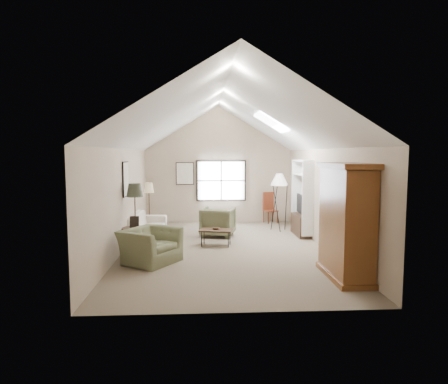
{
  "coord_description": "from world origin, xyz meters",
  "views": [
    {
      "loc": [
        -0.56,
        -9.77,
        2.39
      ],
      "look_at": [
        0.0,
        0.4,
        1.4
      ],
      "focal_mm": 32.0,
      "sensor_mm": 36.0,
      "label": 1
    }
  ],
  "objects": [
    {
      "name": "room_shell",
      "position": [
        0.0,
        0.0,
        3.21
      ],
      "size": [
        5.01,
        8.01,
        4.0
      ],
      "color": "#726451",
      "rests_on": "ground"
    },
    {
      "name": "dark_lamp",
      "position": [
        -2.2,
        -0.02,
        0.85
      ],
      "size": [
        0.43,
        0.43,
        1.69
      ],
      "primitive_type": null,
      "rotation": [
        0.0,
        0.0,
        -0.06
      ],
      "color": "#262A1E",
      "rests_on": "ground"
    },
    {
      "name": "tv_panel",
      "position": [
        2.32,
        1.6,
        0.92
      ],
      "size": [
        0.05,
        0.9,
        0.55
      ],
      "primitive_type": "cube",
      "color": "black",
      "rests_on": "media_console"
    },
    {
      "name": "armchair_far",
      "position": [
        -0.11,
        1.62,
        0.42
      ],
      "size": [
        1.11,
        1.13,
        0.84
      ],
      "primitive_type": "imported",
      "rotation": [
        0.0,
        0.0,
        2.87
      ],
      "color": "#5E6446",
      "rests_on": "ground"
    },
    {
      "name": "media_console",
      "position": [
        2.32,
        1.6,
        0.3
      ],
      "size": [
        0.34,
        1.18,
        0.6
      ],
      "primitive_type": "cube",
      "color": "#382316",
      "rests_on": "ground"
    },
    {
      "name": "side_chair",
      "position": [
        1.79,
        3.7,
        0.53
      ],
      "size": [
        0.52,
        0.52,
        1.06
      ],
      "primitive_type": "cube",
      "rotation": [
        0.0,
        0.0,
        0.31
      ],
      "color": "maroon",
      "rests_on": "ground"
    },
    {
      "name": "side_table",
      "position": [
        -2.19,
        -0.22,
        0.3
      ],
      "size": [
        0.64,
        0.64,
        0.61
      ],
      "primitive_type": "cylinder",
      "rotation": [
        0.0,
        0.0,
        -0.06
      ],
      "color": "#3E2219",
      "rests_on": "ground"
    },
    {
      "name": "sofa",
      "position": [
        -2.2,
        1.38,
        0.35
      ],
      "size": [
        1.09,
        2.48,
        0.71
      ],
      "primitive_type": "imported",
      "rotation": [
        0.0,
        0.0,
        1.51
      ],
      "color": "beige",
      "rests_on": "ground"
    },
    {
      "name": "wall_art",
      "position": [
        -1.88,
        1.94,
        1.73
      ],
      "size": [
        1.97,
        3.71,
        0.88
      ],
      "color": "black",
      "rests_on": "room_shell"
    },
    {
      "name": "tv_alcove",
      "position": [
        2.34,
        1.6,
        1.15
      ],
      "size": [
        0.32,
        1.3,
        2.1
      ],
      "primitive_type": "cube",
      "color": "white",
      "rests_on": "ground"
    },
    {
      "name": "armchair_near",
      "position": [
        -1.7,
        -1.13,
        0.37
      ],
      "size": [
        1.47,
        1.51,
        0.75
      ],
      "primitive_type": "imported",
      "rotation": [
        0.0,
        0.0,
        0.99
      ],
      "color": "#6F704E",
      "rests_on": "ground"
    },
    {
      "name": "tripod_lamp",
      "position": [
        1.8,
        2.3,
        0.9
      ],
      "size": [
        0.55,
        0.55,
        1.8
      ],
      "primitive_type": null,
      "rotation": [
        0.0,
        0.0,
        0.04
      ],
      "color": "silver",
      "rests_on": "ground"
    },
    {
      "name": "armoire",
      "position": [
        2.18,
        -2.4,
        1.1
      ],
      "size": [
        0.6,
        1.5,
        2.2
      ],
      "primitive_type": "cube",
      "color": "brown",
      "rests_on": "ground"
    },
    {
      "name": "window",
      "position": [
        0.1,
        3.96,
        1.45
      ],
      "size": [
        1.72,
        0.08,
        1.42
      ],
      "primitive_type": "cube",
      "color": "black",
      "rests_on": "room_shell"
    },
    {
      "name": "skylight",
      "position": [
        1.3,
        0.9,
        3.22
      ],
      "size": [
        0.8,
        1.2,
        0.52
      ],
      "primitive_type": null,
      "color": "white",
      "rests_on": "room_shell"
    },
    {
      "name": "coffee_table",
      "position": [
        -0.21,
        0.4,
        0.21
      ],
      "size": [
        0.91,
        0.62,
        0.43
      ],
      "primitive_type": "cube",
      "rotation": [
        0.0,
        0.0,
        -0.21
      ],
      "color": "#3A2717",
      "rests_on": "ground"
    },
    {
      "name": "tan_lamp",
      "position": [
        -2.2,
        2.58,
        0.76
      ],
      "size": [
        0.32,
        0.32,
        1.52
      ],
      "primitive_type": null,
      "rotation": [
        0.0,
        0.0,
        -0.06
      ],
      "color": "tan",
      "rests_on": "ground"
    },
    {
      "name": "bowl",
      "position": [
        -0.21,
        0.4,
        0.45
      ],
      "size": [
        0.24,
        0.24,
        0.05
      ],
      "primitive_type": "imported",
      "rotation": [
        0.0,
        0.0,
        -0.21
      ],
      "color": "#3B2818",
      "rests_on": "coffee_table"
    }
  ]
}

